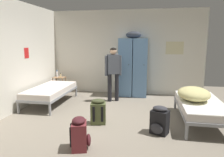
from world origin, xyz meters
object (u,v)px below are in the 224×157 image
(bed_right, at_px, (200,106))
(backpack_olive, at_px, (98,112))
(locker_bank, at_px, (133,66))
(shelf_unit, at_px, (60,84))
(water_bottle, at_px, (57,74))
(backpack_black, at_px, (160,121))
(bedding_heap, at_px, (194,94))
(bed_left_rear, at_px, (51,91))
(lotion_bottle, at_px, (61,75))
(backpack_maroon, at_px, (80,134))
(person_traveler, at_px, (113,69))

(bed_right, distance_m, backpack_olive, 2.23)
(locker_bank, relative_size, shelf_unit, 3.63)
(water_bottle, bearing_deg, backpack_black, -38.68)
(bedding_heap, xyz_separation_m, backpack_olive, (-2.04, -0.51, -0.37))
(locker_bank, xyz_separation_m, bed_right, (1.65, -2.06, -0.59))
(bed_left_rear, xyz_separation_m, bed_right, (3.86, -0.73, 0.00))
(bed_right, bearing_deg, lotion_bottle, 155.51)
(bed_left_rear, distance_m, backpack_maroon, 2.84)
(lotion_bottle, xyz_separation_m, backpack_maroon, (1.83, -3.42, -0.38))
(shelf_unit, height_order, bed_right, shelf_unit)
(bedding_heap, relative_size, backpack_black, 1.60)
(lotion_bottle, height_order, backpack_black, lotion_bottle)
(bed_left_rear, distance_m, water_bottle, 1.25)
(bed_left_rear, height_order, backpack_black, backpack_black)
(lotion_bottle, bearing_deg, shelf_unit, 150.26)
(backpack_olive, height_order, backpack_black, same)
(locker_bank, xyz_separation_m, shelf_unit, (-2.47, -0.18, -0.62))
(lotion_bottle, xyz_separation_m, backpack_olive, (1.86, -2.28, -0.38))
(bed_right, xyz_separation_m, backpack_olive, (-2.18, -0.44, -0.12))
(shelf_unit, bearing_deg, bed_right, -24.58)
(person_traveler, distance_m, backpack_olive, 1.90)
(locker_bank, relative_size, backpack_olive, 3.76)
(shelf_unit, xyz_separation_m, person_traveler, (1.95, -0.56, 0.61))
(locker_bank, height_order, backpack_maroon, locker_bank)
(shelf_unit, bearing_deg, backpack_maroon, -61.21)
(locker_bank, distance_m, shelf_unit, 2.55)
(locker_bank, bearing_deg, bed_right, -51.38)
(bed_left_rear, xyz_separation_m, water_bottle, (-0.33, 1.17, 0.29))
(lotion_bottle, bearing_deg, water_bottle, 158.20)
(bed_left_rear, height_order, lotion_bottle, lotion_bottle)
(water_bottle, height_order, lotion_bottle, water_bottle)
(backpack_maroon, height_order, backpack_olive, same)
(locker_bank, height_order, person_traveler, locker_bank)
(lotion_bottle, bearing_deg, person_traveler, -15.43)
(backpack_olive, bearing_deg, bed_left_rear, 145.07)
(person_traveler, distance_m, backpack_maroon, 2.98)
(bed_right, height_order, backpack_maroon, backpack_maroon)
(bed_right, distance_m, person_traveler, 2.60)
(bed_left_rear, height_order, person_traveler, person_traveler)
(shelf_unit, distance_m, bed_right, 4.52)
(bedding_heap, height_order, backpack_black, bedding_heap)
(shelf_unit, bearing_deg, bed_left_rear, -77.74)
(locker_bank, bearing_deg, shelf_unit, -175.82)
(backpack_black, bearing_deg, bedding_heap, 46.95)
(backpack_maroon, xyz_separation_m, backpack_black, (1.32, 0.84, 0.00))
(bed_left_rear, relative_size, bedding_heap, 2.16)
(bed_right, bearing_deg, bed_left_rear, 169.28)
(locker_bank, bearing_deg, backpack_maroon, -98.82)
(shelf_unit, bearing_deg, backpack_olive, -50.27)
(bed_right, bearing_deg, locker_bank, 128.62)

